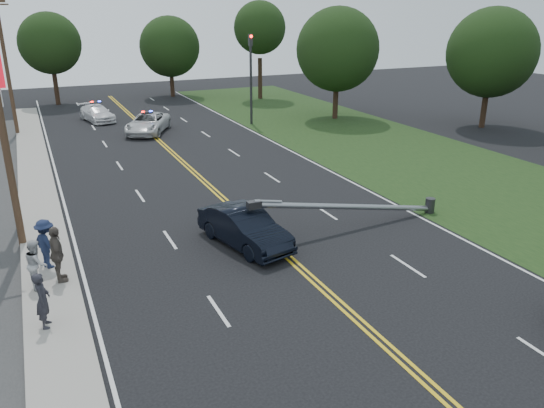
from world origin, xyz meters
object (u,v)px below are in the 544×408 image
utility_pole_mid (1,120)px  bystander_b (36,264)px  bystander_d (57,255)px  emergency_b (97,113)px  crashed_sedan (245,228)px  utility_pole_far (6,65)px  emergency_a (148,123)px  bystander_c (46,244)px  bystander_a (43,300)px  fallen_streetlight (360,206)px  traffic_signal (251,72)px

utility_pole_mid → bystander_b: size_ratio=5.87×
bystander_d → emergency_b: bearing=-12.1°
crashed_sedan → bystander_d: bearing=168.8°
utility_pole_far → emergency_a: (9.09, -3.71, -4.34)m
emergency_b → bystander_c: size_ratio=2.48×
bystander_a → bystander_b: size_ratio=1.02×
utility_pole_far → crashed_sedan: utility_pole_far is taller
fallen_streetlight → utility_pole_mid: (-13.39, 4.00, 4.17)m
crashed_sedan → bystander_c: size_ratio=2.53×
emergency_a → emergency_b: emergency_a is taller
fallen_streetlight → bystander_b: (-12.91, -0.18, 0.05)m
traffic_signal → bystander_a: bearing=-124.3°
crashed_sedan → bystander_b: (-7.64, -0.41, 0.21)m
emergency_b → bystander_b: (-5.71, -28.73, 0.31)m
utility_pole_far → emergency_b: 8.02m
fallen_streetlight → crashed_sedan: size_ratio=2.02×
bystander_c → emergency_b: bearing=-38.8°
traffic_signal → bystander_d: (-16.35, -22.06, -3.09)m
crashed_sedan → bystander_a: 8.16m
crashed_sedan → bystander_b: 7.65m
fallen_streetlight → bystander_a: bearing=-167.6°
bystander_c → utility_pole_far: bearing=-25.8°
crashed_sedan → emergency_b: size_ratio=1.02×
traffic_signal → utility_pole_far: 17.97m
bystander_c → bystander_a: bearing=147.8°
fallen_streetlight → utility_pole_mid: size_ratio=0.94×
emergency_b → bystander_b: 29.30m
emergency_b → bystander_b: bystander_b is taller
utility_pole_far → bystander_d: utility_pole_far is taller
fallen_streetlight → bystander_d: bystander_d is taller
traffic_signal → crashed_sedan: (-9.39, -21.76, -3.44)m
traffic_signal → crashed_sedan: traffic_signal is taller
utility_pole_mid → bystander_a: size_ratio=5.75×
fallen_streetlight → bystander_d: 12.24m
fallen_streetlight → bystander_c: 12.58m
utility_pole_far → bystander_b: size_ratio=5.87×
utility_pole_mid → bystander_b: utility_pole_mid is taller
utility_pole_mid → utility_pole_far: 22.00m
crashed_sedan → bystander_d: bystander_d is taller
fallen_streetlight → utility_pole_mid: 14.58m
bystander_a → bystander_c: size_ratio=0.95×
utility_pole_mid → bystander_b: 5.88m
emergency_a → bystander_a: bearing=-81.4°
bystander_a → bystander_b: 2.65m
crashed_sedan → bystander_b: bystander_b is taller
crashed_sedan → bystander_a: size_ratio=2.67×
utility_pole_mid → utility_pole_far: size_ratio=1.00×
emergency_a → bystander_b: (-8.61, -22.46, 0.23)m
utility_pole_mid → bystander_c: bearing=-72.6°
fallen_streetlight → bystander_b: size_ratio=5.50×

